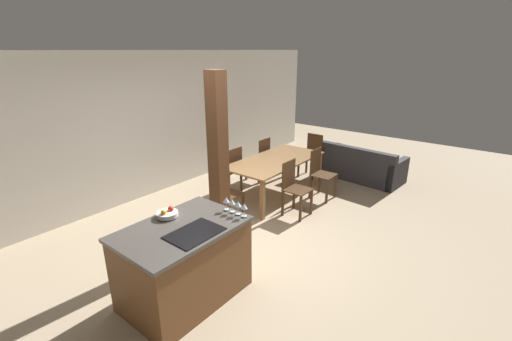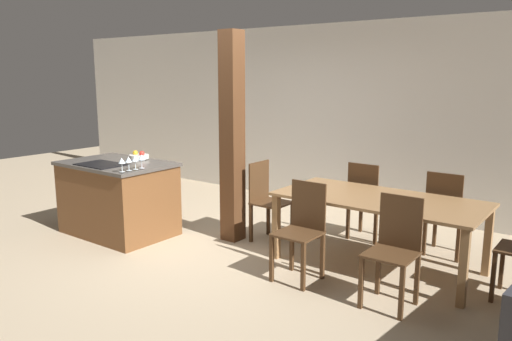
# 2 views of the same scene
# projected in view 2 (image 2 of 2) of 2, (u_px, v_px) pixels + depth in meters

# --- Properties ---
(ground_plane) EXTENTS (16.00, 16.00, 0.00)m
(ground_plane) POSITION_uv_depth(u_px,v_px,m) (204.00, 248.00, 5.73)
(ground_plane) COLOR tan
(wall_back) EXTENTS (11.20, 0.08, 2.70)m
(wall_back) POSITION_uv_depth(u_px,v_px,m) (323.00, 115.00, 7.57)
(wall_back) COLOR silver
(wall_back) RESTS_ON ground_plane
(kitchen_island) EXTENTS (1.36, 0.92, 0.92)m
(kitchen_island) POSITION_uv_depth(u_px,v_px,m) (118.00, 198.00, 6.19)
(kitchen_island) COLOR brown
(kitchen_island) RESTS_ON ground_plane
(fruit_bowl) EXTENTS (0.25, 0.25, 0.10)m
(fruit_bowl) POSITION_uv_depth(u_px,v_px,m) (139.00, 156.00, 6.31)
(fruit_bowl) COLOR silver
(fruit_bowl) RESTS_ON kitchen_island
(wine_glass_near) EXTENTS (0.08, 0.08, 0.16)m
(wine_glass_near) POSITION_uv_depth(u_px,v_px,m) (122.00, 161.00, 5.43)
(wine_glass_near) COLOR silver
(wine_glass_near) RESTS_ON kitchen_island
(wine_glass_middle) EXTENTS (0.08, 0.08, 0.16)m
(wine_glass_middle) POSITION_uv_depth(u_px,v_px,m) (128.00, 160.00, 5.50)
(wine_glass_middle) COLOR silver
(wine_glass_middle) RESTS_ON kitchen_island
(wine_glass_far) EXTENTS (0.08, 0.08, 0.16)m
(wine_glass_far) POSITION_uv_depth(u_px,v_px,m) (135.00, 159.00, 5.57)
(wine_glass_far) COLOR silver
(wine_glass_far) RESTS_ON kitchen_island
(wine_glass_end) EXTENTS (0.08, 0.08, 0.16)m
(wine_glass_end) POSITION_uv_depth(u_px,v_px,m) (142.00, 158.00, 5.65)
(wine_glass_end) COLOR silver
(wine_glass_end) RESTS_ON kitchen_island
(dining_table) EXTENTS (2.06, 1.00, 0.74)m
(dining_table) POSITION_uv_depth(u_px,v_px,m) (379.00, 205.00, 5.07)
(dining_table) COLOR olive
(dining_table) RESTS_ON ground_plane
(dining_chair_near_left) EXTENTS (0.40, 0.40, 0.95)m
(dining_chair_near_left) POSITION_uv_depth(u_px,v_px,m) (302.00, 229.00, 4.81)
(dining_chair_near_left) COLOR #472D19
(dining_chair_near_left) RESTS_ON ground_plane
(dining_chair_near_right) EXTENTS (0.40, 0.40, 0.95)m
(dining_chair_near_right) POSITION_uv_depth(u_px,v_px,m) (394.00, 249.00, 4.26)
(dining_chair_near_right) COLOR #472D19
(dining_chair_near_right) RESTS_ON ground_plane
(dining_chair_far_left) EXTENTS (0.40, 0.40, 0.95)m
(dining_chair_far_left) POSITION_uv_depth(u_px,v_px,m) (366.00, 199.00, 5.94)
(dining_chair_far_left) COLOR #472D19
(dining_chair_far_left) RESTS_ON ground_plane
(dining_chair_far_right) EXTENTS (0.40, 0.40, 0.95)m
(dining_chair_far_right) POSITION_uv_depth(u_px,v_px,m) (446.00, 212.00, 5.39)
(dining_chair_far_right) COLOR #472D19
(dining_chair_far_right) RESTS_ON ground_plane
(dining_chair_head_end) EXTENTS (0.40, 0.40, 0.95)m
(dining_chair_head_end) POSITION_uv_depth(u_px,v_px,m) (267.00, 199.00, 5.93)
(dining_chair_head_end) COLOR #472D19
(dining_chair_head_end) RESTS_ON ground_plane
(timber_post) EXTENTS (0.22, 0.22, 2.46)m
(timber_post) POSITION_uv_depth(u_px,v_px,m) (232.00, 138.00, 5.82)
(timber_post) COLOR #4C2D19
(timber_post) RESTS_ON ground_plane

